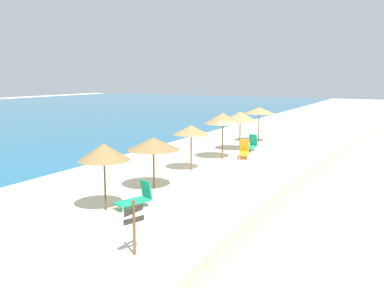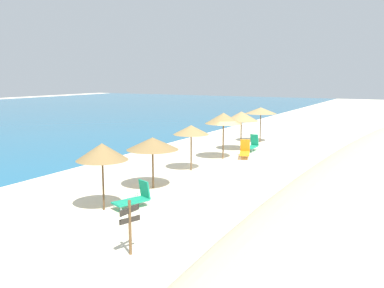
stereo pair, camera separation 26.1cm
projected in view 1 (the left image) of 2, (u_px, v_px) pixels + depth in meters
name	position (u px, v px, depth m)	size (l,w,h in m)	color
ground_plane	(234.00, 165.00, 25.17)	(160.00, 160.00, 0.00)	beige
beach_umbrella_0	(104.00, 152.00, 16.29)	(2.04, 2.04, 2.69)	brown
beach_umbrella_1	(153.00, 144.00, 19.56)	(2.44, 2.44, 2.45)	brown
beach_umbrella_2	(191.00, 130.00, 23.31)	(2.01, 2.01, 2.57)	brown
beach_umbrella_3	(223.00, 118.00, 26.57)	(2.35, 2.35, 2.97)	brown
beach_umbrella_4	(240.00, 116.00, 29.68)	(2.36, 2.36, 2.80)	brown
beach_umbrella_5	(259.00, 111.00, 33.44)	(2.50, 2.50, 2.80)	brown
lounge_chair_0	(244.00, 151.00, 27.39)	(1.76, 1.14, 1.14)	orange
lounge_chair_1	(251.00, 145.00, 29.83)	(1.58, 0.65, 1.15)	#199972
lounge_chair_2	(137.00, 198.00, 16.98)	(1.62, 1.16, 1.05)	#199972
wooden_signpost	(134.00, 222.00, 12.36)	(0.84, 0.27, 1.68)	brown
cooler_box	(134.00, 197.00, 17.83)	(0.42, 0.42, 0.33)	white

